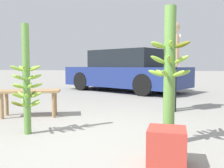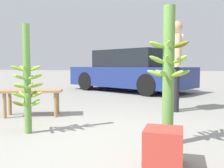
{
  "view_description": "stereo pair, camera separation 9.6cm",
  "coord_description": "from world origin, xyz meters",
  "px_view_note": "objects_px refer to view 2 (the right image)",
  "views": [
    {
      "loc": [
        0.99,
        -2.55,
        0.89
      ],
      "look_at": [
        0.18,
        0.65,
        0.65
      ],
      "focal_mm": 40.0,
      "sensor_mm": 36.0,
      "label": 1
    },
    {
      "loc": [
        1.08,
        -2.53,
        0.89
      ],
      "look_at": [
        0.18,
        0.65,
        0.65
      ],
      "focal_mm": 40.0,
      "sensor_mm": 36.0,
      "label": 2
    }
  ],
  "objects_px": {
    "vendor_person": "(176,57)",
    "market_bench": "(32,94)",
    "banana_stalk_left": "(27,82)",
    "parked_car": "(131,72)",
    "produce_crate": "(163,147)",
    "banana_stalk_center": "(168,73)"
  },
  "relations": [
    {
      "from": "vendor_person",
      "to": "market_bench",
      "type": "relative_size",
      "value": 1.57
    },
    {
      "from": "vendor_person",
      "to": "banana_stalk_left",
      "type": "bearing_deg",
      "value": 128.84
    },
    {
      "from": "parked_car",
      "to": "market_bench",
      "type": "bearing_deg",
      "value": -163.27
    },
    {
      "from": "vendor_person",
      "to": "produce_crate",
      "type": "bearing_deg",
      "value": 168.14
    },
    {
      "from": "market_bench",
      "to": "produce_crate",
      "type": "bearing_deg",
      "value": -55.79
    },
    {
      "from": "banana_stalk_center",
      "to": "produce_crate",
      "type": "bearing_deg",
      "value": -90.05
    },
    {
      "from": "banana_stalk_center",
      "to": "banana_stalk_left",
      "type": "bearing_deg",
      "value": -179.91
    },
    {
      "from": "banana_stalk_center",
      "to": "vendor_person",
      "type": "distance_m",
      "value": 2.19
    },
    {
      "from": "banana_stalk_center",
      "to": "parked_car",
      "type": "xyz_separation_m",
      "value": [
        -1.59,
        5.71,
        -0.13
      ]
    },
    {
      "from": "banana_stalk_left",
      "to": "banana_stalk_center",
      "type": "xyz_separation_m",
      "value": [
        1.79,
        0.0,
        0.13
      ]
    },
    {
      "from": "vendor_person",
      "to": "market_bench",
      "type": "bearing_deg",
      "value": 104.64
    },
    {
      "from": "banana_stalk_center",
      "to": "market_bench",
      "type": "distance_m",
      "value": 2.63
    },
    {
      "from": "banana_stalk_left",
      "to": "parked_car",
      "type": "height_order",
      "value": "banana_stalk_left"
    },
    {
      "from": "vendor_person",
      "to": "parked_car",
      "type": "relative_size",
      "value": 0.38
    },
    {
      "from": "banana_stalk_center",
      "to": "produce_crate",
      "type": "height_order",
      "value": "banana_stalk_center"
    },
    {
      "from": "market_bench",
      "to": "parked_car",
      "type": "relative_size",
      "value": 0.24
    },
    {
      "from": "banana_stalk_left",
      "to": "produce_crate",
      "type": "xyz_separation_m",
      "value": [
        1.79,
        -0.6,
        -0.51
      ]
    },
    {
      "from": "banana_stalk_left",
      "to": "produce_crate",
      "type": "distance_m",
      "value": 1.96
    },
    {
      "from": "vendor_person",
      "to": "banana_stalk_center",
      "type": "bearing_deg",
      "value": 168.05
    },
    {
      "from": "market_bench",
      "to": "parked_car",
      "type": "bearing_deg",
      "value": 58.31
    },
    {
      "from": "market_bench",
      "to": "parked_car",
      "type": "distance_m",
      "value": 4.79
    },
    {
      "from": "parked_car",
      "to": "produce_crate",
      "type": "height_order",
      "value": "parked_car"
    }
  ]
}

